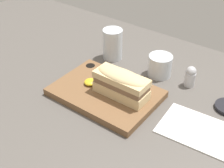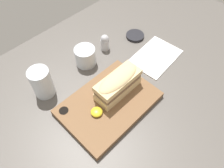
{
  "view_description": "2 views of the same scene",
  "coord_description": "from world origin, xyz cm",
  "px_view_note": "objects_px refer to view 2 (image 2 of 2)",
  "views": [
    {
      "loc": [
        51.23,
        -55.06,
        61.6
      ],
      "look_at": [
        6.89,
        4.52,
        8.03
      ],
      "focal_mm": 50.0,
      "sensor_mm": 36.0,
      "label": 1
    },
    {
      "loc": [
        -22.9,
        -23.1,
        65.94
      ],
      "look_at": [
        8.02,
        7.42,
        8.01
      ],
      "focal_mm": 35.0,
      "sensor_mm": 36.0,
      "label": 2
    }
  ],
  "objects_px": {
    "water_glass": "(42,84)",
    "salt_shaker": "(105,42)",
    "serving_board": "(109,103)",
    "wine_glass": "(85,57)",
    "sandwich": "(118,83)",
    "napkin": "(155,57)",
    "condiment_dish": "(135,36)"
  },
  "relations": [
    {
      "from": "water_glass",
      "to": "salt_shaker",
      "type": "distance_m",
      "value": 0.3
    },
    {
      "from": "serving_board",
      "to": "wine_glass",
      "type": "distance_m",
      "value": 0.22
    },
    {
      "from": "water_glass",
      "to": "wine_glass",
      "type": "xyz_separation_m",
      "value": [
        0.19,
        0.0,
        -0.01
      ]
    },
    {
      "from": "sandwich",
      "to": "wine_glass",
      "type": "xyz_separation_m",
      "value": [
        0.02,
        0.19,
        -0.03
      ]
    },
    {
      "from": "wine_glass",
      "to": "salt_shaker",
      "type": "xyz_separation_m",
      "value": [
        0.11,
        0.0,
        0.0
      ]
    },
    {
      "from": "serving_board",
      "to": "water_glass",
      "type": "bearing_deg",
      "value": 121.09
    },
    {
      "from": "napkin",
      "to": "salt_shaker",
      "type": "relative_size",
      "value": 2.98
    },
    {
      "from": "napkin",
      "to": "water_glass",
      "type": "bearing_deg",
      "value": 157.52
    },
    {
      "from": "wine_glass",
      "to": "condiment_dish",
      "type": "bearing_deg",
      "value": -8.08
    },
    {
      "from": "water_glass",
      "to": "napkin",
      "type": "bearing_deg",
      "value": -22.48
    },
    {
      "from": "salt_shaker",
      "to": "water_glass",
      "type": "bearing_deg",
      "value": -178.4
    },
    {
      "from": "serving_board",
      "to": "water_glass",
      "type": "xyz_separation_m",
      "value": [
        -0.12,
        0.2,
        0.04
      ]
    },
    {
      "from": "water_glass",
      "to": "napkin",
      "type": "height_order",
      "value": "water_glass"
    },
    {
      "from": "water_glass",
      "to": "wine_glass",
      "type": "bearing_deg",
      "value": 1.18
    },
    {
      "from": "serving_board",
      "to": "sandwich",
      "type": "relative_size",
      "value": 1.9
    },
    {
      "from": "sandwich",
      "to": "condiment_dish",
      "type": "bearing_deg",
      "value": 29.85
    },
    {
      "from": "sandwich",
      "to": "water_glass",
      "type": "bearing_deg",
      "value": 132.26
    },
    {
      "from": "sandwich",
      "to": "salt_shaker",
      "type": "relative_size",
      "value": 2.36
    },
    {
      "from": "wine_glass",
      "to": "condiment_dish",
      "type": "xyz_separation_m",
      "value": [
        0.25,
        -0.04,
        -0.03
      ]
    },
    {
      "from": "serving_board",
      "to": "napkin",
      "type": "height_order",
      "value": "serving_board"
    },
    {
      "from": "condiment_dish",
      "to": "serving_board",
      "type": "bearing_deg",
      "value": -153.19
    },
    {
      "from": "wine_glass",
      "to": "salt_shaker",
      "type": "relative_size",
      "value": 1.13
    },
    {
      "from": "sandwich",
      "to": "water_glass",
      "type": "height_order",
      "value": "water_glass"
    },
    {
      "from": "sandwich",
      "to": "wine_glass",
      "type": "bearing_deg",
      "value": 83.35
    },
    {
      "from": "salt_shaker",
      "to": "condiment_dish",
      "type": "height_order",
      "value": "salt_shaker"
    },
    {
      "from": "serving_board",
      "to": "wine_glass",
      "type": "bearing_deg",
      "value": 69.42
    },
    {
      "from": "wine_glass",
      "to": "condiment_dish",
      "type": "relative_size",
      "value": 1.02
    },
    {
      "from": "sandwich",
      "to": "condiment_dish",
      "type": "distance_m",
      "value": 0.32
    },
    {
      "from": "serving_board",
      "to": "salt_shaker",
      "type": "xyz_separation_m",
      "value": [
        0.18,
        0.21,
        0.02
      ]
    },
    {
      "from": "salt_shaker",
      "to": "condiment_dish",
      "type": "relative_size",
      "value": 0.9
    },
    {
      "from": "wine_glass",
      "to": "salt_shaker",
      "type": "distance_m",
      "value": 0.11
    },
    {
      "from": "water_glass",
      "to": "wine_glass",
      "type": "distance_m",
      "value": 0.2
    }
  ]
}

